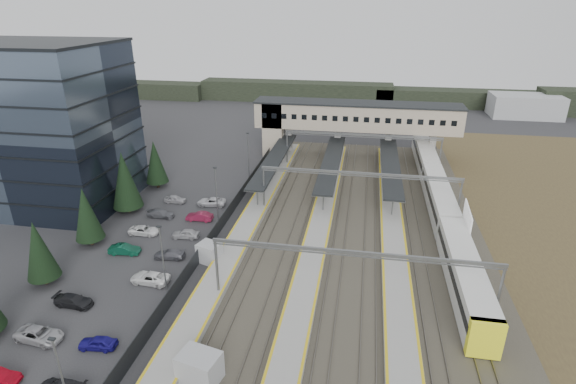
% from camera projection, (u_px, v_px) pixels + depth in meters
% --- Properties ---
extents(ground, '(220.00, 220.00, 0.00)m').
position_uv_depth(ground, '(255.00, 260.00, 55.48)').
color(ground, '#2B2B2D').
rests_on(ground, ground).
extents(office_building, '(24.30, 18.30, 24.30)m').
position_uv_depth(office_building, '(38.00, 126.00, 67.31)').
color(office_building, '#414F60').
rests_on(office_building, ground).
extents(conifer_row, '(4.42, 49.82, 9.50)m').
position_uv_depth(conifer_row, '(67.00, 225.00, 53.60)').
color(conifer_row, black).
rests_on(conifer_row, ground).
extents(car_park, '(10.70, 44.71, 1.29)m').
position_uv_depth(car_park, '(127.00, 275.00, 51.29)').
color(car_park, silver).
rests_on(car_park, ground).
extents(lampposts, '(0.50, 53.25, 8.07)m').
position_uv_depth(lampposts, '(194.00, 219.00, 56.19)').
color(lampposts, slate).
rests_on(lampposts, ground).
extents(fence, '(0.08, 90.00, 2.00)m').
position_uv_depth(fence, '(217.00, 230.00, 60.65)').
color(fence, '#26282B').
rests_on(fence, ground).
extents(relay_cabin_near, '(3.82, 3.15, 2.79)m').
position_uv_depth(relay_cabin_near, '(200.00, 368.00, 37.25)').
color(relay_cabin_near, '#A3A5A8').
rests_on(relay_cabin_near, ground).
extents(relay_cabin_far, '(3.18, 2.92, 2.39)m').
position_uv_depth(relay_cabin_far, '(209.00, 252.00, 54.75)').
color(relay_cabin_far, '#A3A5A8').
rests_on(relay_cabin_far, ground).
extents(rail_corridor, '(34.00, 90.00, 0.92)m').
position_uv_depth(rail_corridor, '(334.00, 244.00, 58.40)').
color(rail_corridor, '#343027').
rests_on(rail_corridor, ground).
extents(canopies, '(23.10, 30.00, 3.28)m').
position_uv_depth(canopies, '(331.00, 162.00, 77.27)').
color(canopies, black).
rests_on(canopies, ground).
extents(footbridge, '(40.40, 6.40, 11.20)m').
position_uv_depth(footbridge, '(342.00, 118.00, 89.16)').
color(footbridge, tan).
rests_on(footbridge, ground).
extents(gantries, '(28.40, 62.28, 7.17)m').
position_uv_depth(gantries, '(356.00, 213.00, 53.92)').
color(gantries, slate).
rests_on(gantries, ground).
extents(train, '(3.01, 62.88, 3.79)m').
position_uv_depth(train, '(439.00, 199.00, 67.30)').
color(train, silver).
rests_on(train, ground).
extents(billboard, '(0.57, 6.52, 5.65)m').
position_uv_depth(billboard, '(467.00, 222.00, 56.57)').
color(billboard, slate).
rests_on(billboard, ground).
extents(treeline_far, '(170.00, 19.00, 7.00)m').
position_uv_depth(treeline_far, '(406.00, 97.00, 134.07)').
color(treeline_far, black).
rests_on(treeline_far, ground).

